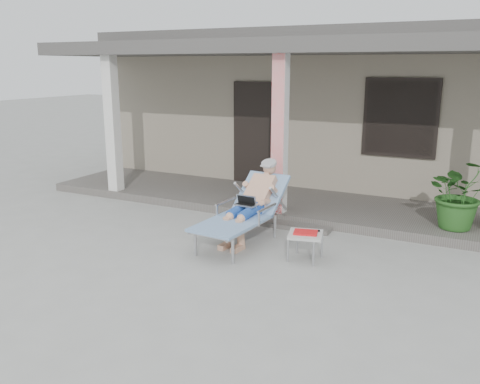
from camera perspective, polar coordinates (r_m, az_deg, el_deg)
The scene contains 8 objects.
ground at distance 6.89m, azimuth -2.57°, elevation -7.93°, with size 60.00×60.00×0.00m, color #9E9E99.
house at distance 12.50m, azimuth 12.18°, elevation 9.58°, with size 10.40×5.40×3.30m.
porch_deck at distance 9.46m, azimuth 6.28°, elevation -1.36°, with size 10.00×2.00×0.15m, color #605B56.
porch_overhang at distance 9.07m, azimuth 6.63°, elevation 15.31°, with size 10.00×2.30×2.85m.
porch_step at distance 8.44m, azimuth 3.54°, elevation -3.47°, with size 2.00×0.30×0.07m, color #605B56.
lounger at distance 7.51m, azimuth 0.88°, elevation 0.02°, with size 0.85×1.93×1.23m.
side_table at distance 6.93m, azimuth 7.36°, elevation -4.91°, with size 0.54×0.54×0.40m.
potted_palm at distance 8.35m, azimuth 23.51°, elevation -0.15°, with size 0.98×0.85×1.09m, color #26591E.
Camera 1 is at (3.13, -5.57, 2.58)m, focal length 38.00 mm.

